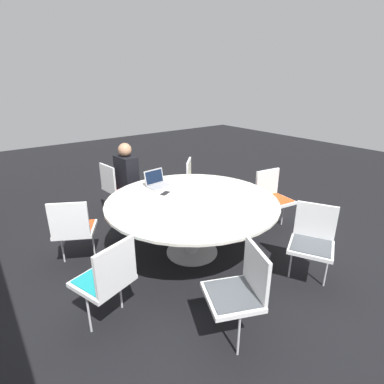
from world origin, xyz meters
TOP-DOWN VIEW (x-y plane):
  - ground_plane at (0.00, 0.00)m, footprint 16.00×16.00m
  - conference_table at (0.00, 0.00)m, footprint 2.06×2.06m
  - chair_0 at (1.66, 0.25)m, footprint 0.48×0.46m
  - chair_1 at (0.62, 1.24)m, footprint 0.58×0.59m
  - chair_2 at (-0.49, 1.29)m, footprint 0.54×0.55m
  - chair_3 at (-1.29, 0.50)m, footprint 0.57×0.56m
  - chair_4 at (-1.20, -0.69)m, footprint 0.58×0.57m
  - chair_5 at (-0.13, -1.38)m, footprint 0.48×0.49m
  - chair_6 at (1.05, -0.90)m, footprint 0.61×0.61m
  - person_0 at (1.43, 0.14)m, footprint 0.38×0.29m
  - laptop at (0.68, 0.07)m, footprint 0.27×0.32m
  - cell_phone at (0.37, 0.14)m, footprint 0.13×0.16m

SIDE VIEW (x-z plane):
  - ground_plane at x=0.00m, z-range 0.00..0.00m
  - chair_0 at x=1.66m, z-range 0.08..0.93m
  - chair_1 at x=0.62m, z-range 0.08..0.93m
  - chair_2 at x=-0.49m, z-range 0.08..0.93m
  - chair_3 at x=-1.29m, z-range 0.08..0.93m
  - chair_4 at x=-1.20m, z-range 0.08..0.93m
  - chair_5 at x=-0.13m, z-range 0.08..0.93m
  - chair_6 at x=1.05m, z-range 0.08..0.93m
  - conference_table at x=0.00m, z-range 0.27..1.00m
  - person_0 at x=1.43m, z-range 0.10..1.30m
  - cell_phone at x=0.37m, z-range 0.73..0.73m
  - laptop at x=0.68m, z-range 0.67..0.89m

